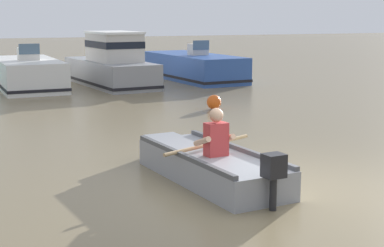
% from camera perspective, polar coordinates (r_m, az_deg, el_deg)
% --- Properties ---
extents(ground_plane, '(120.00, 120.00, 0.00)m').
position_cam_1_polar(ground_plane, '(9.20, 9.74, -6.23)').
color(ground_plane, '#7A6B4C').
extents(rowboat_with_person, '(1.84, 3.73, 1.19)m').
position_cam_1_polar(rowboat_with_person, '(9.55, 1.61, -3.91)').
color(rowboat_with_person, gray).
rests_on(rowboat_with_person, ground).
extents(moored_boat_white, '(2.18, 4.92, 1.60)m').
position_cam_1_polar(moored_boat_white, '(22.03, -15.35, 4.52)').
color(moored_boat_white, white).
rests_on(moored_boat_white, ground).
extents(moored_boat_grey, '(2.45, 5.50, 1.98)m').
position_cam_1_polar(moored_boat_grey, '(22.27, -7.68, 5.49)').
color(moored_boat_grey, gray).
rests_on(moored_boat_grey, ground).
extents(moored_boat_blue, '(2.52, 5.83, 1.59)m').
position_cam_1_polar(moored_boat_blue, '(24.11, 0.11, 5.35)').
color(moored_boat_blue, '#2D519E').
rests_on(moored_boat_blue, ground).
extents(mooring_buoy, '(0.40, 0.40, 0.40)m').
position_cam_1_polar(mooring_buoy, '(16.57, 2.10, 2.04)').
color(mooring_buoy, '#E55919').
rests_on(mooring_buoy, ground).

